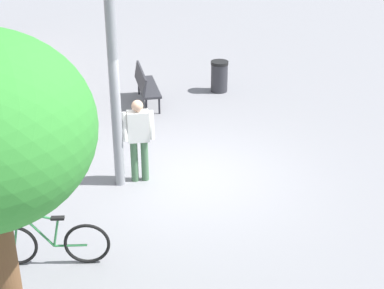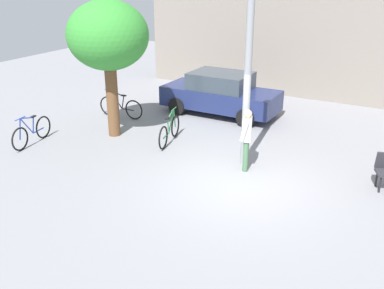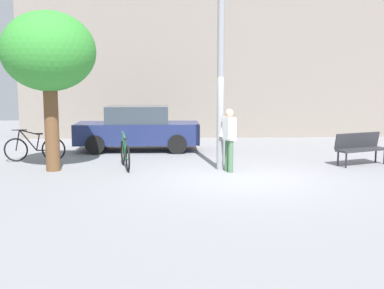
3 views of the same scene
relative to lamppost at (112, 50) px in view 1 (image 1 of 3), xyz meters
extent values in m
plane|color=gray|center=(0.47, -1.32, -2.66)|extent=(36.00, 36.00, 0.00)
cylinder|color=gray|center=(0.00, 0.00, -0.28)|extent=(0.19, 0.19, 4.77)
cylinder|color=#47704C|center=(0.23, -0.44, -2.24)|extent=(0.14, 0.14, 0.85)
cylinder|color=#47704C|center=(0.17, -0.25, -2.24)|extent=(0.14, 0.14, 0.85)
cube|color=white|center=(0.20, -0.35, -1.51)|extent=(0.34, 0.45, 0.60)
sphere|color=tan|center=(0.20, -0.35, -1.10)|extent=(0.22, 0.22, 0.22)
cylinder|color=white|center=(0.23, -0.60, -1.48)|extent=(0.25, 0.16, 0.55)
cylinder|color=white|center=(0.07, -0.13, -1.48)|extent=(0.25, 0.16, 0.55)
cube|color=#2D2D33|center=(4.12, 0.44, -2.21)|extent=(1.65, 1.01, 0.06)
cube|color=#2D2D33|center=(4.05, 0.61, -1.96)|extent=(1.53, 0.72, 0.44)
cylinder|color=black|center=(4.85, 0.56, -2.45)|extent=(0.05, 0.05, 0.42)
cylinder|color=black|center=(3.51, 0.02, -2.45)|extent=(0.05, 0.05, 0.42)
cylinder|color=black|center=(4.73, 0.85, -2.45)|extent=(0.05, 0.05, 0.42)
cylinder|color=black|center=(3.39, 0.32, -2.45)|extent=(0.05, 0.05, 0.42)
cylinder|color=brown|center=(-4.50, 0.03, -1.51)|extent=(0.38, 0.38, 2.30)
torus|color=black|center=(-2.72, 0.86, -2.31)|extent=(0.20, 0.70, 0.71)
torus|color=black|center=(-2.49, -0.21, -2.31)|extent=(0.20, 0.70, 0.71)
cylinder|color=#338447|center=(-2.64, 0.51, -2.02)|extent=(0.14, 0.49, 0.64)
cylinder|color=#338447|center=(-2.63, 0.46, -1.79)|extent=(0.16, 0.57, 0.18)
cylinder|color=#338447|center=(-2.58, 0.23, -2.10)|extent=(0.06, 0.14, 0.48)
cylinder|color=#338447|center=(-2.54, 0.03, -2.33)|extent=(0.14, 0.50, 0.04)
cylinder|color=#338447|center=(-2.71, 0.80, -2.02)|extent=(0.07, 0.17, 0.63)
cube|color=black|center=(-2.57, 0.18, -1.83)|extent=(0.12, 0.21, 0.04)
cylinder|color=#338447|center=(-2.69, 0.74, -1.71)|extent=(0.12, 0.44, 0.03)
cylinder|color=#2D2D33|center=(5.33, -1.22, -2.28)|extent=(0.45, 0.45, 0.76)
cylinder|color=black|center=(5.33, -1.22, -1.86)|extent=(0.47, 0.47, 0.08)
camera|label=1|loc=(-9.47, -3.05, 2.96)|focal=54.69mm
camera|label=2|loc=(4.15, -10.36, 2.38)|focal=41.13mm
camera|label=3|loc=(-1.36, -12.39, -0.29)|focal=43.30mm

